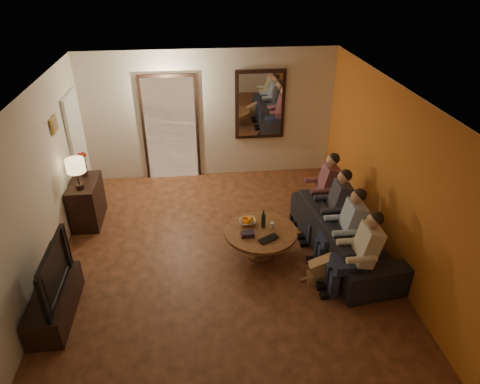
{
  "coord_description": "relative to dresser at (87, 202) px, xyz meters",
  "views": [
    {
      "loc": [
        -0.31,
        -5.2,
        4.21
      ],
      "look_at": [
        0.3,
        0.3,
        1.05
      ],
      "focal_mm": 32.0,
      "sensor_mm": 36.0,
      "label": 1
    }
  ],
  "objects": [
    {
      "name": "floor",
      "position": [
        2.25,
        -1.41,
        -0.39
      ],
      "size": [
        5.0,
        6.0,
        0.01
      ],
      "primitive_type": "cube",
      "color": "#3F2211",
      "rests_on": "ground"
    },
    {
      "name": "ceiling",
      "position": [
        2.25,
        -1.41,
        2.21
      ],
      "size": [
        5.0,
        6.0,
        0.01
      ],
      "primitive_type": "cube",
      "color": "white",
      "rests_on": "back_wall"
    },
    {
      "name": "back_wall",
      "position": [
        2.25,
        1.59,
        0.91
      ],
      "size": [
        5.0,
        0.02,
        2.6
      ],
      "primitive_type": "cube",
      "color": "beige",
      "rests_on": "floor"
    },
    {
      "name": "front_wall",
      "position": [
        2.25,
        -4.41,
        0.91
      ],
      "size": [
        5.0,
        0.02,
        2.6
      ],
      "primitive_type": "cube",
      "color": "beige",
      "rests_on": "floor"
    },
    {
      "name": "left_wall",
      "position": [
        -0.25,
        -1.41,
        0.91
      ],
      "size": [
        0.02,
        6.0,
        2.6
      ],
      "primitive_type": "cube",
      "color": "beige",
      "rests_on": "floor"
    },
    {
      "name": "right_wall",
      "position": [
        4.75,
        -1.41,
        0.91
      ],
      "size": [
        0.02,
        6.0,
        2.6
      ],
      "primitive_type": "cube",
      "color": "beige",
      "rests_on": "floor"
    },
    {
      "name": "orange_accent",
      "position": [
        4.74,
        -1.41,
        0.91
      ],
      "size": [
        0.01,
        6.0,
        2.6
      ],
      "primitive_type": "cube",
      "color": "orange",
      "rests_on": "right_wall"
    },
    {
      "name": "kitchen_doorway",
      "position": [
        1.45,
        1.57,
        0.66
      ],
      "size": [
        1.0,
        0.06,
        2.1
      ],
      "primitive_type": "cube",
      "color": "#FFE0A5",
      "rests_on": "floor"
    },
    {
      "name": "door_trim",
      "position": [
        1.45,
        1.56,
        0.66
      ],
      "size": [
        1.12,
        0.04,
        2.22
      ],
      "primitive_type": "cube",
      "color": "black",
      "rests_on": "floor"
    },
    {
      "name": "fridge_glimpse",
      "position": [
        1.7,
        1.57,
        0.51
      ],
      "size": [
        0.45,
        0.03,
        1.7
      ],
      "primitive_type": "cube",
      "color": "silver",
      "rests_on": "floor"
    },
    {
      "name": "mirror_frame",
      "position": [
        3.25,
        1.55,
        1.11
      ],
      "size": [
        1.0,
        0.05,
        1.4
      ],
      "primitive_type": "cube",
      "color": "black",
      "rests_on": "back_wall"
    },
    {
      "name": "mirror_glass",
      "position": [
        3.25,
        1.52,
        1.11
      ],
      "size": [
        0.86,
        0.02,
        1.26
      ],
      "primitive_type": "cube",
      "color": "white",
      "rests_on": "back_wall"
    },
    {
      "name": "white_door",
      "position": [
        -0.21,
        0.89,
        0.63
      ],
      "size": [
        0.06,
        0.85,
        2.04
      ],
      "primitive_type": "cube",
      "color": "white",
      "rests_on": "floor"
    },
    {
      "name": "framed_art",
      "position": [
        -0.22,
        -0.11,
        1.46
      ],
      "size": [
        0.03,
        0.28,
        0.24
      ],
      "primitive_type": "cube",
      "color": "#B28C33",
      "rests_on": "left_wall"
    },
    {
      "name": "art_canvas",
      "position": [
        -0.21,
        -0.11,
        1.46
      ],
      "size": [
        0.01,
        0.22,
        0.18
      ],
      "primitive_type": "cube",
      "color": "brown",
      "rests_on": "left_wall"
    },
    {
      "name": "dresser",
      "position": [
        0.0,
        0.0,
        0.0
      ],
      "size": [
        0.45,
        0.87,
        0.77
      ],
      "primitive_type": "cube",
      "color": "black",
      "rests_on": "floor"
    },
    {
      "name": "table_lamp",
      "position": [
        0.0,
        -0.22,
        0.66
      ],
      "size": [
        0.3,
        0.3,
        0.54
      ],
      "primitive_type": null,
      "color": "beige",
      "rests_on": "dresser"
    },
    {
      "name": "flower_vase",
      "position": [
        0.0,
        0.22,
        0.61
      ],
      "size": [
        0.14,
        0.14,
        0.44
      ],
      "primitive_type": null,
      "color": "red",
      "rests_on": "dresser"
    },
    {
      "name": "tv_stand",
      "position": [
        0.0,
        -2.26,
        -0.18
      ],
      "size": [
        0.45,
        1.21,
        0.4
      ],
      "primitive_type": "cube",
      "color": "black",
      "rests_on": "floor"
    },
    {
      "name": "tv",
      "position": [
        0.0,
        -2.26,
        0.35
      ],
      "size": [
        1.14,
        0.15,
        0.66
      ],
      "primitive_type": "imported",
      "rotation": [
        0.0,
        0.0,
        1.57
      ],
      "color": "black",
      "rests_on": "tv_stand"
    },
    {
      "name": "sofa",
      "position": [
        4.16,
        -1.36,
        -0.04
      ],
      "size": [
        2.47,
        1.21,
        0.69
      ],
      "primitive_type": "imported",
      "rotation": [
        0.0,
        0.0,
        1.69
      ],
      "color": "black",
      "rests_on": "floor"
    },
    {
      "name": "person_a",
      "position": [
        4.06,
        -2.26,
        0.21
      ],
      "size": [
        0.6,
        0.4,
        1.2
      ],
      "primitive_type": null,
      "color": "tan",
      "rests_on": "sofa"
    },
    {
      "name": "person_b",
      "position": [
        4.06,
        -1.66,
        0.21
      ],
      "size": [
        0.6,
        0.4,
        1.2
      ],
      "primitive_type": null,
      "color": "tan",
      "rests_on": "sofa"
    },
    {
      "name": "person_c",
      "position": [
        4.06,
        -1.06,
        0.21
      ],
      "size": [
        0.6,
        0.4,
        1.2
      ],
      "primitive_type": null,
      "color": "tan",
      "rests_on": "sofa"
    },
    {
      "name": "person_d",
      "position": [
        4.06,
        -0.46,
        0.21
      ],
      "size": [
        0.6,
        0.4,
        1.2
      ],
      "primitive_type": null,
      "color": "tan",
      "rests_on": "sofa"
    },
    {
      "name": "dog",
      "position": [
        3.68,
        -2.01,
        -0.11
      ],
      "size": [
        0.57,
        0.28,
        0.56
      ],
      "primitive_type": null,
      "rotation": [
        0.0,
        0.0,
        -0.07
      ],
      "color": "#B38052",
      "rests_on": "floor"
    },
    {
      "name": "coffee_table",
      "position": [
        2.85,
        -1.29,
        -0.16
      ],
      "size": [
        1.14,
        1.14,
        0.45
      ],
      "primitive_type": "cylinder",
      "rotation": [
        0.0,
        0.0,
        0.02
      ],
      "color": "#5B2E1B",
      "rests_on": "floor"
    },
    {
      "name": "bowl",
      "position": [
        2.67,
        -1.07,
        0.09
      ],
      "size": [
        0.26,
        0.26,
        0.06
      ],
      "primitive_type": "imported",
      "color": "white",
      "rests_on": "coffee_table"
    },
    {
      "name": "oranges",
      "position": [
        2.67,
        -1.07,
        0.16
      ],
      "size": [
        0.2,
        0.2,
        0.08
      ],
      "primitive_type": null,
      "color": "orange",
      "rests_on": "bowl"
    },
    {
      "name": "wine_bottle",
      "position": [
        2.9,
        -1.19,
        0.22
      ],
      "size": [
        0.07,
        0.07,
        0.31
      ],
      "primitive_type": null,
      "color": "black",
      "rests_on": "coffee_table"
    },
    {
      "name": "wine_glass",
      "position": [
        3.03,
        -1.24,
        0.11
      ],
      "size": [
        0.06,
        0.06,
        0.1
      ],
      "primitive_type": "cylinder",
      "color": "silver",
      "rests_on": "coffee_table"
    },
    {
      "name": "book_stack",
      "position": [
        2.63,
        -1.39,
        0.1
      ],
      "size": [
        0.2,
        0.15,
        0.07
      ],
      "primitive_type": null,
      "color": "black",
      "rests_on": "coffee_table"
    },
    {
      "name": "laptop",
      "position": [
        2.95,
        -1.57,
        0.08
      ],
      "size": [
        0.39,
        0.35,
        0.03
      ],
      "primitive_type": "imported",
      "rotation": [
        0.0,
        0.0,
        0.52
      ],
      "color": "black",
      "rests_on": "coffee_table"
    }
  ]
}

